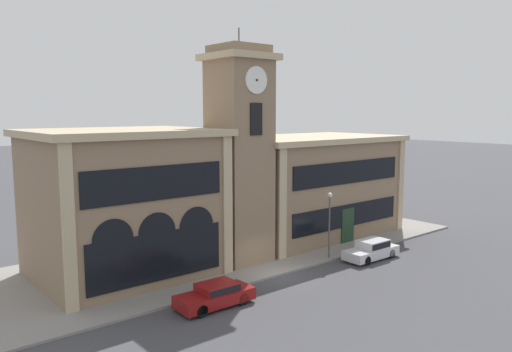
# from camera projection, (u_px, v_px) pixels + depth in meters

# --- Properties ---
(ground_plane) EXTENTS (300.00, 300.00, 0.00)m
(ground_plane) POSITION_uv_depth(u_px,v_px,m) (280.00, 276.00, 33.49)
(ground_plane) COLOR #424247
(sidewalk_kerb) EXTENTS (43.39, 13.54, 0.15)m
(sidewalk_kerb) POSITION_uv_depth(u_px,v_px,m) (221.00, 253.00, 38.63)
(sidewalk_kerb) COLOR gray
(sidewalk_kerb) RESTS_ON ground_plane
(clock_tower) EXTENTS (4.39, 4.39, 16.77)m
(clock_tower) POSITION_uv_depth(u_px,v_px,m) (239.00, 155.00, 35.80)
(clock_tower) COLOR #897056
(clock_tower) RESTS_ON ground_plane
(town_hall_left_wing) EXTENTS (11.92, 9.71, 9.84)m
(town_hall_left_wing) POSITION_uv_depth(u_px,v_px,m) (124.00, 203.00, 33.24)
(town_hall_left_wing) COLOR #897056
(town_hall_left_wing) RESTS_ON ground_plane
(town_hall_right_wing) EXTENTS (16.25, 9.71, 8.81)m
(town_hall_right_wing) POSITION_uv_depth(u_px,v_px,m) (309.00, 185.00, 44.55)
(town_hall_right_wing) COLOR #897056
(town_hall_right_wing) RESTS_ON ground_plane
(parked_car_near) EXTENTS (4.55, 1.93, 1.34)m
(parked_car_near) POSITION_uv_depth(u_px,v_px,m) (216.00, 294.00, 28.23)
(parked_car_near) COLOR maroon
(parked_car_near) RESTS_ON ground_plane
(parked_car_mid) EXTENTS (4.68, 1.88, 1.46)m
(parked_car_mid) POSITION_uv_depth(u_px,v_px,m) (372.00, 249.00, 37.29)
(parked_car_mid) COLOR silver
(parked_car_mid) RESTS_ON ground_plane
(street_lamp) EXTENTS (0.36, 0.36, 4.94)m
(street_lamp) POSITION_uv_depth(u_px,v_px,m) (330.00, 214.00, 36.66)
(street_lamp) COLOR #4C4C51
(street_lamp) RESTS_ON sidewalk_kerb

